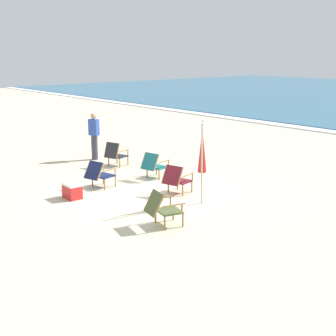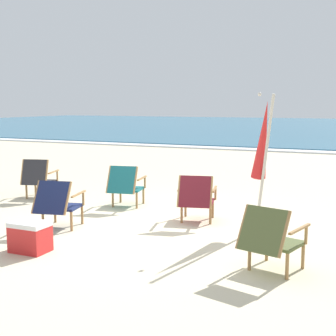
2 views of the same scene
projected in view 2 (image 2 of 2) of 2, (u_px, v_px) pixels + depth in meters
name	position (u px, v px, depth m)	size (l,w,h in m)	color
ground_plane	(144.00, 227.00, 7.35)	(80.00, 80.00, 0.00)	beige
sea	(331.00, 127.00, 37.31)	(80.00, 40.00, 0.10)	#2D6684
surf_band	(287.00, 151.00, 18.94)	(80.00, 1.10, 0.06)	white
beach_chair_far_center	(58.00, 203.00, 7.16)	(0.73, 0.88, 0.77)	#19234C
beach_chair_front_left	(196.00, 197.00, 7.57)	(0.73, 0.85, 0.79)	maroon
beach_chair_back_left	(38.00, 178.00, 9.50)	(0.73, 0.80, 0.82)	#28282D
beach_chair_front_right	(271.00, 237.00, 5.30)	(0.75, 0.87, 0.79)	#515B33
beach_chair_back_right	(125.00, 185.00, 8.70)	(0.70, 0.83, 0.79)	#196066
umbrella_furled_red	(263.00, 142.00, 6.86)	(0.45, 0.46, 2.10)	#B7B2A8
cooler_box	(30.00, 237.00, 6.11)	(0.49, 0.35, 0.40)	red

